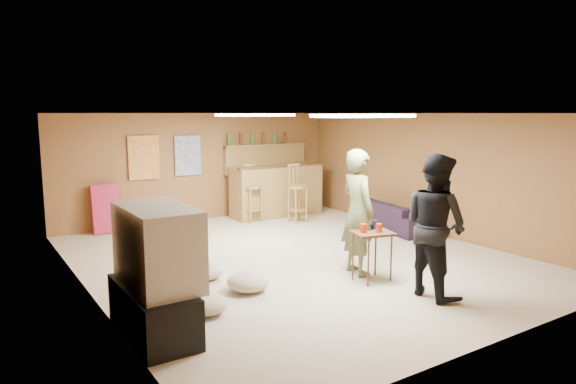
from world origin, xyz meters
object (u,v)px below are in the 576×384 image
tv_body (158,246)px  person_black (435,225)px  sofa (395,216)px  person_olive (358,212)px  bar_counter (277,190)px  tray_table (372,256)px

tv_body → person_black: (3.16, -0.76, -0.03)m
tv_body → sofa: size_ratio=0.61×
person_olive → tv_body: bearing=104.2°
person_olive → bar_counter: bearing=-10.2°
person_olive → sofa: size_ratio=0.97×
tv_body → bar_counter: size_ratio=0.55×
tv_body → bar_counter: bearing=47.0°
bar_counter → tray_table: bar_counter is taller
tv_body → sofa: (5.35, 2.11, -0.64)m
tray_table → sofa: bearing=40.0°
tv_body → sofa: tv_body is taller
person_olive → sofa: 3.01m
tv_body → sofa: bearing=21.5°
person_black → tray_table: 1.01m
person_olive → person_black: 1.18m
bar_counter → person_olive: bearing=-106.6°
tv_body → person_olive: (2.95, 0.41, -0.04)m
bar_counter → person_black: size_ratio=1.15×
bar_counter → person_black: bearing=-100.7°
sofa → tray_table: tray_table is taller
person_olive → sofa: (2.40, 1.70, -0.60)m
tv_body → person_black: person_black is taller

